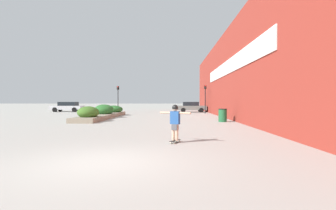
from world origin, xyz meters
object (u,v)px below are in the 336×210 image
skateboarder (175,119)px  car_leftmost (254,106)px  car_center_left (68,107)px  car_center_right (191,107)px  trash_bin (223,115)px  skateboard (175,141)px  traffic_light_left (118,95)px  traffic_light_right (205,94)px

skateboarder → car_leftmost: size_ratio=0.29×
car_center_left → car_center_right: bearing=-93.3°
trash_bin → car_leftmost: 20.87m
skateboard → skateboarder: 0.85m
car_center_left → traffic_light_left: 9.27m
car_center_right → traffic_light_right: size_ratio=1.12×
trash_bin → traffic_light_left: traffic_light_left is taller
skateboard → car_leftmost: size_ratio=0.15×
skateboarder → traffic_light_right: size_ratio=0.38×
car_center_left → traffic_light_left: traffic_light_left is taller
car_leftmost → traffic_light_left: bearing=-75.3°
trash_bin → traffic_light_right: size_ratio=0.28×
car_leftmost → skateboard: bearing=-22.1°
car_center_right → car_center_left: bearing=-93.3°
skateboarder → trash_bin: size_ratio=1.36×
skateboarder → car_center_right: car_center_right is taller
traffic_light_left → trash_bin: bearing=-52.1°
car_center_right → traffic_light_right: bearing=25.4°
trash_bin → traffic_light_left: bearing=127.9°
skateboard → skateboarder: size_ratio=0.53×
car_center_left → car_center_right: size_ratio=1.14×
car_center_left → car_center_right: 18.13m
trash_bin → traffic_light_left: size_ratio=0.28×
traffic_light_right → skateboard: bearing=-99.6°
trash_bin → traffic_light_right: 13.88m
car_center_right → traffic_light_left: traffic_light_left is taller
trash_bin → car_center_right: 17.03m
trash_bin → traffic_light_left: (-11.03, 14.16, 1.89)m
car_leftmost → traffic_light_right: bearing=-55.2°
skateboard → traffic_light_right: bearing=105.4°
skateboard → car_center_right: (2.48, 27.06, 0.69)m
car_center_left → traffic_light_right: traffic_light_right is taller
skateboard → traffic_light_right: (4.02, 23.82, 2.37)m
skateboard → trash_bin: (3.69, 10.08, 0.43)m
skateboarder → car_center_right: size_ratio=0.34×
car_center_left → trash_bin: bearing=-133.1°
traffic_light_left → traffic_light_right: 11.38m
car_center_right → car_leftmost: bearing=103.3°
skateboarder → car_center_left: (-15.61, 28.11, -0.15)m
skateboarder → car_leftmost: 31.59m
traffic_light_right → skateboarder: bearing=-99.6°
skateboarder → car_center_left: bearing=144.0°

